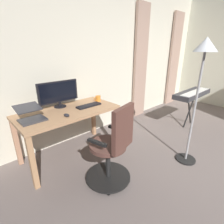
{
  "coord_description": "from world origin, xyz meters",
  "views": [
    {
      "loc": [
        2.61,
        -0.16,
        1.57
      ],
      "look_at": [
        1.23,
        -1.65,
        0.8
      ],
      "focal_mm": 27.38,
      "sensor_mm": 36.0,
      "label": 1
    }
  ],
  "objects_px": {
    "computer_monitor": "(59,93)",
    "piano_keyboard": "(192,94)",
    "office_chair": "(113,149)",
    "floor_lamp": "(202,68)",
    "laptop": "(31,115)",
    "computer_keyboard": "(89,105)",
    "computer_mouse": "(67,115)",
    "mug_tea": "(98,98)",
    "desk": "(69,117)"
  },
  "relations": [
    {
      "from": "computer_monitor",
      "to": "piano_keyboard",
      "type": "xyz_separation_m",
      "value": [
        -2.39,
        0.97,
        -0.27
      ]
    },
    {
      "from": "desk",
      "to": "computer_mouse",
      "type": "xyz_separation_m",
      "value": [
        0.13,
        0.19,
        0.11
      ]
    },
    {
      "from": "computer_keyboard",
      "to": "mug_tea",
      "type": "height_order",
      "value": "mug_tea"
    },
    {
      "from": "computer_keyboard",
      "to": "mug_tea",
      "type": "bearing_deg",
      "value": -157.24
    },
    {
      "from": "computer_monitor",
      "to": "computer_keyboard",
      "type": "distance_m",
      "value": 0.48
    },
    {
      "from": "computer_monitor",
      "to": "mug_tea",
      "type": "xyz_separation_m",
      "value": [
        -0.59,
        0.17,
        -0.17
      ]
    },
    {
      "from": "desk",
      "to": "mug_tea",
      "type": "height_order",
      "value": "mug_tea"
    },
    {
      "from": "office_chair",
      "to": "mug_tea",
      "type": "distance_m",
      "value": 1.09
    },
    {
      "from": "computer_monitor",
      "to": "laptop",
      "type": "xyz_separation_m",
      "value": [
        0.49,
        0.21,
        -0.16
      ]
    },
    {
      "from": "computer_keyboard",
      "to": "piano_keyboard",
      "type": "bearing_deg",
      "value": 161.5
    },
    {
      "from": "computer_monitor",
      "to": "floor_lamp",
      "type": "bearing_deg",
      "value": 127.93
    },
    {
      "from": "desk",
      "to": "piano_keyboard",
      "type": "distance_m",
      "value": 2.49
    },
    {
      "from": "computer_keyboard",
      "to": "computer_mouse",
      "type": "distance_m",
      "value": 0.47
    },
    {
      "from": "office_chair",
      "to": "laptop",
      "type": "bearing_deg",
      "value": 110.16
    },
    {
      "from": "office_chair",
      "to": "computer_mouse",
      "type": "height_order",
      "value": "office_chair"
    },
    {
      "from": "mug_tea",
      "to": "piano_keyboard",
      "type": "xyz_separation_m",
      "value": [
        -1.79,
        0.8,
        -0.1
      ]
    },
    {
      "from": "mug_tea",
      "to": "floor_lamp",
      "type": "height_order",
      "value": "floor_lamp"
    },
    {
      "from": "computer_monitor",
      "to": "piano_keyboard",
      "type": "relative_size",
      "value": 0.57
    },
    {
      "from": "office_chair",
      "to": "mug_tea",
      "type": "bearing_deg",
      "value": 46.78
    },
    {
      "from": "laptop",
      "to": "computer_mouse",
      "type": "height_order",
      "value": "laptop"
    },
    {
      "from": "desk",
      "to": "computer_monitor",
      "type": "bearing_deg",
      "value": -88.36
    },
    {
      "from": "computer_keyboard",
      "to": "piano_keyboard",
      "type": "height_order",
      "value": "computer_keyboard"
    },
    {
      "from": "computer_monitor",
      "to": "floor_lamp",
      "type": "xyz_separation_m",
      "value": [
        -1.17,
        1.5,
        0.39
      ]
    },
    {
      "from": "computer_mouse",
      "to": "piano_keyboard",
      "type": "bearing_deg",
      "value": 167.67
    },
    {
      "from": "office_chair",
      "to": "computer_keyboard",
      "type": "height_order",
      "value": "office_chair"
    },
    {
      "from": "laptop",
      "to": "piano_keyboard",
      "type": "bearing_deg",
      "value": 165.05
    },
    {
      "from": "desk",
      "to": "office_chair",
      "type": "distance_m",
      "value": 0.87
    },
    {
      "from": "floor_lamp",
      "to": "desk",
      "type": "bearing_deg",
      "value": -47.56
    },
    {
      "from": "computer_monitor",
      "to": "mug_tea",
      "type": "bearing_deg",
      "value": 164.27
    },
    {
      "from": "office_chair",
      "to": "floor_lamp",
      "type": "xyz_separation_m",
      "value": [
        -1.09,
        0.43,
        0.88
      ]
    },
    {
      "from": "computer_monitor",
      "to": "floor_lamp",
      "type": "height_order",
      "value": "floor_lamp"
    },
    {
      "from": "floor_lamp",
      "to": "mug_tea",
      "type": "bearing_deg",
      "value": -66.67
    },
    {
      "from": "computer_monitor",
      "to": "computer_keyboard",
      "type": "xyz_separation_m",
      "value": [
        -0.33,
        0.28,
        -0.2
      ]
    },
    {
      "from": "computer_monitor",
      "to": "computer_mouse",
      "type": "bearing_deg",
      "value": 73.63
    },
    {
      "from": "computer_monitor",
      "to": "mug_tea",
      "type": "relative_size",
      "value": 4.77
    },
    {
      "from": "piano_keyboard",
      "to": "laptop",
      "type": "bearing_deg",
      "value": -15.0
    },
    {
      "from": "computer_mouse",
      "to": "floor_lamp",
      "type": "xyz_separation_m",
      "value": [
        -1.29,
        1.08,
        0.59
      ]
    },
    {
      "from": "computer_monitor",
      "to": "piano_keyboard",
      "type": "distance_m",
      "value": 2.59
    },
    {
      "from": "floor_lamp",
      "to": "piano_keyboard",
      "type": "bearing_deg",
      "value": -156.37
    },
    {
      "from": "laptop",
      "to": "office_chair",
      "type": "bearing_deg",
      "value": 123.43
    },
    {
      "from": "computer_monitor",
      "to": "floor_lamp",
      "type": "distance_m",
      "value": 1.94
    },
    {
      "from": "floor_lamp",
      "to": "office_chair",
      "type": "bearing_deg",
      "value": -21.45
    },
    {
      "from": "mug_tea",
      "to": "floor_lamp",
      "type": "bearing_deg",
      "value": 113.33
    },
    {
      "from": "desk",
      "to": "mug_tea",
      "type": "relative_size",
      "value": 10.95
    },
    {
      "from": "office_chair",
      "to": "piano_keyboard",
      "type": "height_order",
      "value": "office_chair"
    },
    {
      "from": "computer_keyboard",
      "to": "computer_mouse",
      "type": "bearing_deg",
      "value": 17.17
    },
    {
      "from": "computer_mouse",
      "to": "piano_keyboard",
      "type": "distance_m",
      "value": 2.57
    },
    {
      "from": "mug_tea",
      "to": "piano_keyboard",
      "type": "distance_m",
      "value": 1.97
    },
    {
      "from": "desk",
      "to": "computer_mouse",
      "type": "bearing_deg",
      "value": 55.66
    },
    {
      "from": "desk",
      "to": "mug_tea",
      "type": "distance_m",
      "value": 0.61
    }
  ]
}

